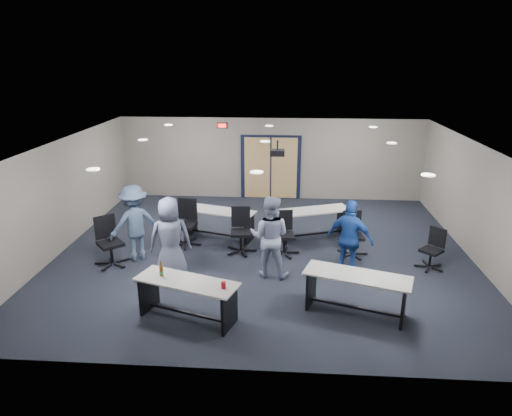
# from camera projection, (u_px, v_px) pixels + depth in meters

# --- Properties ---
(floor) EXTENTS (10.00, 10.00, 0.00)m
(floor) POSITION_uv_depth(u_px,v_px,m) (263.00, 252.00, 11.35)
(floor) COLOR black
(floor) RESTS_ON ground
(back_wall) EXTENTS (10.00, 0.04, 2.70)m
(back_wall) POSITION_uv_depth(u_px,v_px,m) (271.00, 159.00, 15.17)
(back_wall) COLOR gray
(back_wall) RESTS_ON floor
(front_wall) EXTENTS (10.00, 0.04, 2.70)m
(front_wall) POSITION_uv_depth(u_px,v_px,m) (247.00, 293.00, 6.67)
(front_wall) COLOR gray
(front_wall) RESTS_ON floor
(left_wall) EXTENTS (0.04, 9.00, 2.70)m
(left_wall) POSITION_uv_depth(u_px,v_px,m) (62.00, 196.00, 11.24)
(left_wall) COLOR gray
(left_wall) RESTS_ON floor
(right_wall) EXTENTS (0.04, 9.00, 2.70)m
(right_wall) POSITION_uv_depth(u_px,v_px,m) (478.00, 204.00, 10.59)
(right_wall) COLOR gray
(right_wall) RESTS_ON floor
(ceiling) EXTENTS (10.00, 9.00, 0.04)m
(ceiling) POSITION_uv_depth(u_px,v_px,m) (264.00, 144.00, 10.48)
(ceiling) COLOR white
(ceiling) RESTS_ON back_wall
(double_door) EXTENTS (2.00, 0.07, 2.20)m
(double_door) POSITION_uv_depth(u_px,v_px,m) (271.00, 168.00, 15.23)
(double_door) COLOR black
(double_door) RESTS_ON back_wall
(exit_sign) EXTENTS (0.32, 0.07, 0.18)m
(exit_sign) POSITION_uv_depth(u_px,v_px,m) (222.00, 125.00, 14.87)
(exit_sign) COLOR black
(exit_sign) RESTS_ON back_wall
(ceiling_projector) EXTENTS (0.35, 0.32, 0.37)m
(ceiling_projector) POSITION_uv_depth(u_px,v_px,m) (277.00, 152.00, 11.03)
(ceiling_projector) COLOR black
(ceiling_projector) RESTS_ON ceiling
(ceiling_can_lights) EXTENTS (6.24, 5.74, 0.02)m
(ceiling_can_lights) POSITION_uv_depth(u_px,v_px,m) (265.00, 143.00, 10.73)
(ceiling_can_lights) COLOR white
(ceiling_can_lights) RESTS_ON ceiling
(table_front_left) EXTENTS (2.02, 1.21, 1.06)m
(table_front_left) POSITION_uv_depth(u_px,v_px,m) (187.00, 292.00, 8.32)
(table_front_left) COLOR #BAB7B0
(table_front_left) RESTS_ON floor
(table_front_right) EXTENTS (2.06, 1.23, 0.79)m
(table_front_right) POSITION_uv_depth(u_px,v_px,m) (356.00, 287.00, 8.51)
(table_front_right) COLOR #BAB7B0
(table_front_right) RESTS_ON floor
(table_back_left) EXTENTS (2.02, 1.17, 0.78)m
(table_back_left) POSITION_uv_depth(u_px,v_px,m) (219.00, 219.00, 12.04)
(table_back_left) COLOR #BAB7B0
(table_back_left) RESTS_ON floor
(table_back_right) EXTENTS (2.03, 1.27, 0.78)m
(table_back_right) POSITION_uv_depth(u_px,v_px,m) (313.00, 219.00, 12.05)
(table_back_right) COLOR #BAB7B0
(table_back_right) RESTS_ON floor
(chair_back_a) EXTENTS (0.85, 0.85, 1.19)m
(chair_back_a) POSITION_uv_depth(u_px,v_px,m) (185.00, 223.00, 11.56)
(chair_back_a) COLOR black
(chair_back_a) RESTS_ON floor
(chair_back_b) EXTENTS (0.77, 0.77, 1.12)m
(chair_back_b) POSITION_uv_depth(u_px,v_px,m) (241.00, 231.00, 11.15)
(chair_back_b) COLOR black
(chair_back_b) RESTS_ON floor
(chair_back_c) EXTENTS (0.76, 0.76, 1.07)m
(chair_back_c) POSITION_uv_depth(u_px,v_px,m) (284.00, 234.00, 11.04)
(chair_back_c) COLOR black
(chair_back_c) RESTS_ON floor
(chair_back_d) EXTENTS (0.75, 0.75, 1.08)m
(chair_back_d) POSITION_uv_depth(u_px,v_px,m) (353.00, 235.00, 10.98)
(chair_back_d) COLOR black
(chair_back_d) RESTS_ON floor
(chair_loose_left) EXTENTS (1.02, 1.02, 1.15)m
(chair_loose_left) POSITION_uv_depth(u_px,v_px,m) (110.00, 242.00, 10.46)
(chair_loose_left) COLOR black
(chair_loose_left) RESTS_ON floor
(chair_loose_right) EXTENTS (0.84, 0.84, 0.94)m
(chair_loose_right) POSITION_uv_depth(u_px,v_px,m) (432.00, 249.00, 10.33)
(chair_loose_right) COLOR black
(chair_loose_right) RESTS_ON floor
(person_plaid) EXTENTS (1.01, 0.78, 1.83)m
(person_plaid) POSITION_uv_depth(u_px,v_px,m) (170.00, 238.00, 9.77)
(person_plaid) COLOR slate
(person_plaid) RESTS_ON floor
(person_lightblue) EXTENTS (0.99, 0.83, 1.83)m
(person_lightblue) POSITION_uv_depth(u_px,v_px,m) (270.00, 236.00, 9.88)
(person_lightblue) COLOR #97A4C8
(person_lightblue) RESTS_ON floor
(person_navy) EXTENTS (1.11, 0.85, 1.75)m
(person_navy) POSITION_uv_depth(u_px,v_px,m) (350.00, 239.00, 9.84)
(person_navy) COLOR #1C439C
(person_navy) RESTS_ON floor
(person_back) EXTENTS (1.36, 1.23, 1.83)m
(person_back) POSITION_uv_depth(u_px,v_px,m) (135.00, 223.00, 10.66)
(person_back) COLOR #415575
(person_back) RESTS_ON floor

